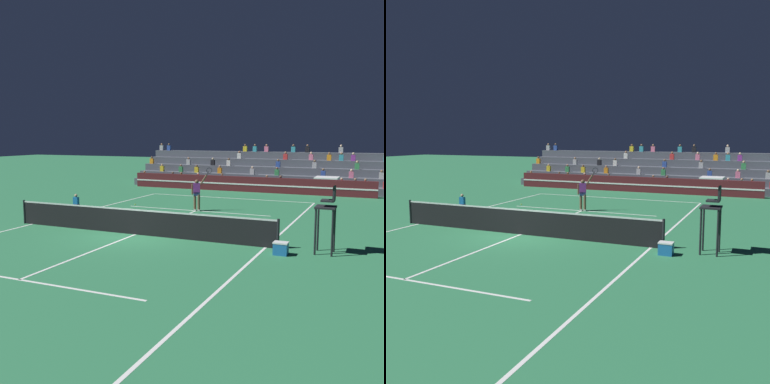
# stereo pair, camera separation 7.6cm
# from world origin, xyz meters

# --- Properties ---
(ground_plane) EXTENTS (120.00, 120.00, 0.00)m
(ground_plane) POSITION_xyz_m (0.00, 0.00, 0.00)
(ground_plane) COLOR #2D7A4C
(court_lines) EXTENTS (11.10, 23.90, 0.01)m
(court_lines) POSITION_xyz_m (0.00, 0.00, 0.00)
(court_lines) COLOR white
(court_lines) RESTS_ON ground
(tennis_net) EXTENTS (12.00, 0.10, 1.10)m
(tennis_net) POSITION_xyz_m (0.00, 0.00, 0.54)
(tennis_net) COLOR black
(tennis_net) RESTS_ON ground
(sponsor_banner_wall) EXTENTS (18.00, 0.26, 1.10)m
(sponsor_banner_wall) POSITION_xyz_m (0.00, 15.61, 0.55)
(sponsor_banner_wall) COLOR #51191E
(sponsor_banner_wall) RESTS_ON ground
(bleacher_stand) EXTENTS (19.64, 4.75, 3.38)m
(bleacher_stand) POSITION_xyz_m (0.01, 19.41, 1.02)
(bleacher_stand) COLOR #4C515B
(bleacher_stand) RESTS_ON ground
(umpire_chair) EXTENTS (0.76, 0.84, 2.67)m
(umpire_chair) POSITION_xyz_m (7.61, -0.00, 1.72)
(umpire_chair) COLOR black
(umpire_chair) RESTS_ON ground
(ball_kid_courtside) EXTENTS (0.30, 0.36, 0.84)m
(ball_kid_courtside) POSITION_xyz_m (-6.36, 4.31, 0.33)
(ball_kid_courtside) COLOR black
(ball_kid_courtside) RESTS_ON ground
(tennis_player) EXTENTS (1.12, 0.46, 2.42)m
(tennis_player) POSITION_xyz_m (0.07, 6.43, 0.99)
(tennis_player) COLOR brown
(tennis_player) RESTS_ON ground
(tennis_ball) EXTENTS (0.07, 0.07, 0.07)m
(tennis_ball) POSITION_xyz_m (-4.10, 6.89, 0.03)
(tennis_ball) COLOR #C6DB33
(tennis_ball) RESTS_ON ground
(equipment_cooler) EXTENTS (0.50, 0.38, 0.45)m
(equipment_cooler) POSITION_xyz_m (6.22, -0.79, 0.23)
(equipment_cooler) COLOR #1E66B2
(equipment_cooler) RESTS_ON ground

